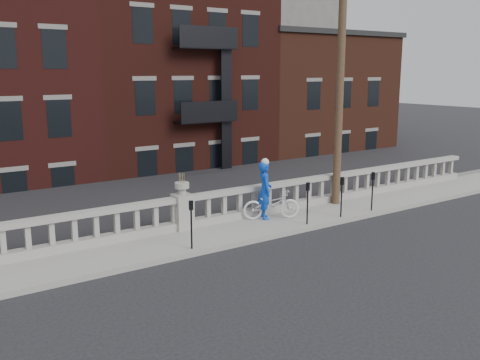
# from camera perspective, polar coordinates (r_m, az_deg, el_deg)

# --- Properties ---
(ground) EXTENTS (120.00, 120.00, 0.00)m
(ground) POSITION_cam_1_polar(r_m,az_deg,el_deg) (13.61, 1.99, -9.80)
(ground) COLOR black
(ground) RESTS_ON ground
(sidewalk) EXTENTS (32.00, 2.20, 0.15)m
(sidewalk) POSITION_cam_1_polar(r_m,az_deg,el_deg) (15.95, -4.46, -6.28)
(sidewalk) COLOR gray
(sidewalk) RESTS_ON ground
(balustrade) EXTENTS (28.00, 0.34, 1.03)m
(balustrade) POSITION_cam_1_polar(r_m,az_deg,el_deg) (16.59, -6.15, -3.57)
(balustrade) COLOR gray
(balustrade) RESTS_ON sidewalk
(planter_pedestal) EXTENTS (0.55, 0.55, 1.76)m
(planter_pedestal) POSITION_cam_1_polar(r_m,az_deg,el_deg) (16.54, -6.16, -2.94)
(planter_pedestal) COLOR gray
(planter_pedestal) RESTS_ON sidewalk
(lower_level) EXTENTS (80.00, 44.00, 20.80)m
(lower_level) POSITION_cam_1_polar(r_m,az_deg,el_deg) (34.27, -20.90, 6.97)
(lower_level) COLOR #605E59
(lower_level) RESTS_ON ground
(utility_pole) EXTENTS (1.60, 0.28, 10.00)m
(utility_pole) POSITION_cam_1_polar(r_m,az_deg,el_deg) (19.47, 10.70, 12.22)
(utility_pole) COLOR #422D1E
(utility_pole) RESTS_ON sidewalk
(parking_meter_a) EXTENTS (0.10, 0.09, 1.36)m
(parking_meter_a) POSITION_cam_1_polar(r_m,az_deg,el_deg) (14.65, -5.22, -4.17)
(parking_meter_a) COLOR black
(parking_meter_a) RESTS_ON sidewalk
(parking_meter_b) EXTENTS (0.10, 0.09, 1.36)m
(parking_meter_b) POSITION_cam_1_polar(r_m,az_deg,el_deg) (17.03, 7.23, -1.96)
(parking_meter_b) COLOR black
(parking_meter_b) RESTS_ON sidewalk
(parking_meter_c) EXTENTS (0.10, 0.09, 1.36)m
(parking_meter_c) POSITION_cam_1_polar(r_m,az_deg,el_deg) (18.04, 10.79, -1.30)
(parking_meter_c) COLOR black
(parking_meter_c) RESTS_ON sidewalk
(parking_meter_d) EXTENTS (0.10, 0.09, 1.36)m
(parking_meter_d) POSITION_cam_1_polar(r_m,az_deg,el_deg) (19.12, 13.96, -0.72)
(parking_meter_d) COLOR black
(parking_meter_d) RESTS_ON sidewalk
(bicycle) EXTENTS (1.98, 1.38, 0.99)m
(bicycle) POSITION_cam_1_polar(r_m,az_deg,el_deg) (17.65, 3.36, -2.58)
(bicycle) COLOR silver
(bicycle) RESTS_ON sidewalk
(cyclist) EXTENTS (0.70, 0.82, 1.91)m
(cyclist) POSITION_cam_1_polar(r_m,az_deg,el_deg) (17.58, 2.66, -1.09)
(cyclist) COLOR #0C3DBD
(cyclist) RESTS_ON sidewalk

